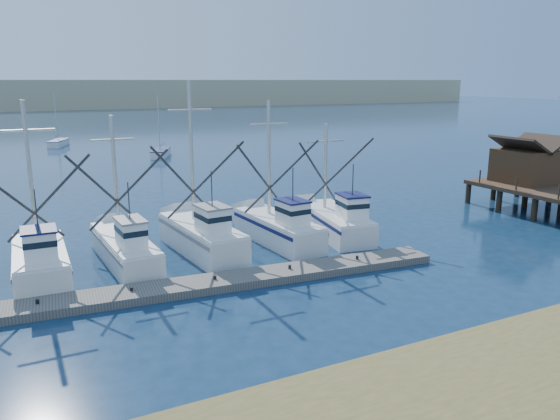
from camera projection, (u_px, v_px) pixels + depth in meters
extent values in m
plane|color=#0D263D|center=(409.00, 311.00, 24.02)|extent=(500.00, 500.00, 0.00)
cube|color=#65605A|center=(153.00, 292.00, 25.69)|extent=(30.16, 4.38, 0.40)
cube|color=#4C331E|center=(526.00, 166.00, 43.09)|extent=(4.00, 4.00, 2.60)
cube|color=tan|center=(44.00, 94.00, 205.24)|extent=(360.00, 60.00, 10.00)
cube|color=white|center=(41.00, 265.00, 27.74)|extent=(2.70, 7.05, 1.50)
cube|color=white|center=(40.00, 246.00, 25.84)|extent=(1.51, 1.74, 1.50)
cylinder|color=#B7B2A8|center=(30.00, 175.00, 27.74)|extent=(0.22, 0.22, 7.47)
cube|color=white|center=(125.00, 251.00, 30.12)|extent=(2.47, 8.17, 1.42)
cube|color=white|center=(131.00, 235.00, 27.98)|extent=(1.30, 2.03, 1.50)
cylinder|color=#B7B2A8|center=(115.00, 175.00, 30.38)|extent=(0.22, 0.22, 6.64)
cube|color=white|center=(202.00, 239.00, 31.91)|extent=(3.03, 8.01, 1.67)
cube|color=white|center=(213.00, 221.00, 29.80)|extent=(1.53, 2.02, 1.50)
cylinder|color=#B7B2A8|center=(191.00, 152.00, 31.93)|extent=(0.22, 0.22, 8.23)
cube|color=white|center=(278.00, 231.00, 33.93)|extent=(2.85, 7.63, 1.52)
cube|color=white|center=(293.00, 214.00, 31.92)|extent=(1.47, 1.92, 1.50)
cylinder|color=#B7B2A8|center=(269.00, 159.00, 34.03)|extent=(0.22, 0.22, 7.21)
cube|color=white|center=(335.00, 224.00, 35.81)|extent=(3.71, 7.89, 1.45)
cube|color=white|center=(352.00, 208.00, 33.79)|extent=(1.74, 2.06, 1.50)
cylinder|color=#B7B2A8|center=(325.00, 167.00, 36.11)|extent=(0.22, 0.22, 5.71)
cube|color=white|center=(161.00, 153.00, 72.31)|extent=(3.95, 5.90, 0.90)
cylinder|color=#B7B2A8|center=(159.00, 122.00, 71.63)|extent=(0.12, 0.12, 7.20)
cube|color=white|center=(59.00, 143.00, 83.72)|extent=(3.71, 6.18, 0.90)
cylinder|color=#B7B2A8|center=(56.00, 117.00, 83.04)|extent=(0.12, 0.12, 7.20)
cube|color=white|center=(559.00, 97.00, 34.92)|extent=(0.48, 0.12, 0.13)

